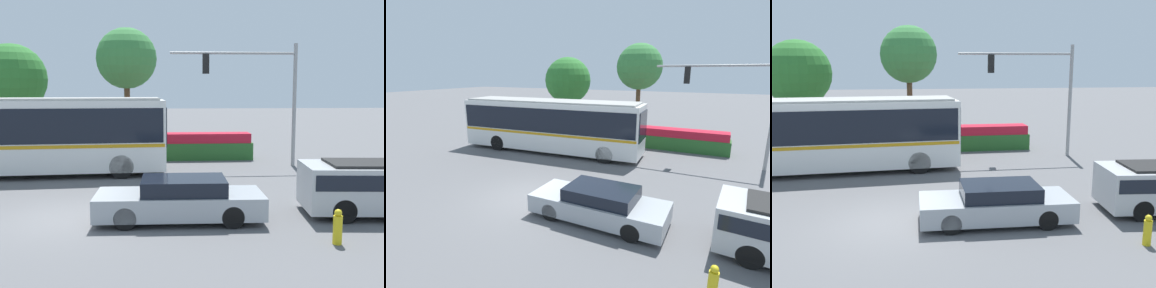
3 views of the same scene
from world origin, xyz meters
TOP-DOWN VIEW (x-y plane):
  - ground_plane at (0.00, 0.00)m, footprint 140.00×140.00m
  - city_bus at (-2.95, 6.52)m, footprint 11.78×3.22m
  - sedan_foreground at (3.22, -0.43)m, footprint 4.73×1.90m
  - traffic_light_pole at (7.52, 8.27)m, footprint 5.99×0.24m
  - flowering_hedge at (2.28, 10.56)m, footprint 10.37×1.18m
  - street_tree_left at (-6.09, 14.69)m, footprint 4.13×4.13m
  - street_tree_centre at (0.77, 13.49)m, footprint 3.47×3.47m
  - fire_hydrant at (6.89, -2.65)m, footprint 0.22×0.22m

SIDE VIEW (x-z plane):
  - ground_plane at x=0.00m, z-range 0.00..0.00m
  - fire_hydrant at x=6.89m, z-range -0.02..0.84m
  - sedan_foreground at x=3.22m, z-range -0.02..1.20m
  - flowering_hedge at x=2.28m, z-range -0.01..1.37m
  - city_bus at x=-2.95m, z-range 0.23..3.54m
  - traffic_light_pole at x=7.52m, z-range 0.97..6.78m
  - street_tree_left at x=-6.09m, z-range 1.08..7.42m
  - street_tree_centre at x=0.77m, z-range 1.80..8.95m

